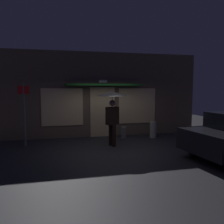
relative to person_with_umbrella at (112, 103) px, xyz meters
name	(u,v)px	position (x,y,z in m)	size (l,w,h in m)	color
ground_plane	(114,148)	(-0.02, -0.39, -1.62)	(18.00, 18.00, 0.00)	#26262B
building_facade	(102,95)	(-0.02, 1.94, 0.24)	(8.95, 1.00, 3.73)	brown
person_with_umbrella	(112,103)	(0.00, 0.00, 0.00)	(1.23, 1.23, 2.03)	black
street_sign_post	(24,111)	(-3.16, 0.66, -0.29)	(0.40, 0.07, 2.34)	#595B60
sidewalk_bollard	(124,133)	(0.77, 1.16, -1.37)	(0.23, 0.23, 0.50)	slate
sidewalk_bollard_2	(153,130)	(2.07, 1.02, -1.27)	(0.30, 0.30, 0.69)	#9E998E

